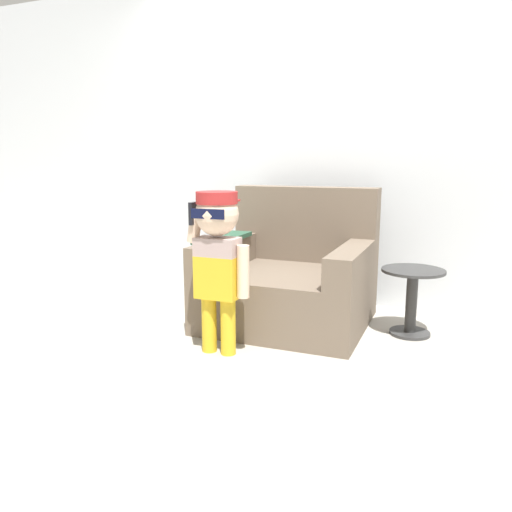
{
  "coord_description": "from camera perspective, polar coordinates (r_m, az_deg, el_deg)",
  "views": [
    {
      "loc": [
        1.29,
        -3.26,
        1.13
      ],
      "look_at": [
        0.13,
        -0.39,
        0.54
      ],
      "focal_mm": 35.0,
      "sensor_mm": 36.0,
      "label": 1
    }
  ],
  "objects": [
    {
      "name": "armchair",
      "position": [
        3.53,
        3.98,
        -2.54
      ],
      "size": [
        1.1,
        0.99,
        0.94
      ],
      "color": "#6B5B4C",
      "rests_on": "ground_plane"
    },
    {
      "name": "side_table",
      "position": [
        3.41,
        17.38,
        -4.29
      ],
      "size": [
        0.4,
        0.4,
        0.44
      ],
      "color": "#333333",
      "rests_on": "ground_plane"
    },
    {
      "name": "person_child",
      "position": [
        2.87,
        -4.39,
        1.01
      ],
      "size": [
        0.39,
        0.29,
        0.96
      ],
      "color": "gold",
      "rests_on": "ground_plane"
    },
    {
      "name": "ground_plane",
      "position": [
        3.68,
        0.5,
        -6.98
      ],
      "size": [
        10.0,
        10.0,
        0.0
      ],
      "primitive_type": "plane",
      "color": "#ADA89E"
    },
    {
      "name": "wall_back",
      "position": [
        4.13,
        3.98,
        13.22
      ],
      "size": [
        10.0,
        0.05,
        2.6
      ],
      "color": "silver",
      "rests_on": "ground_plane"
    }
  ]
}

